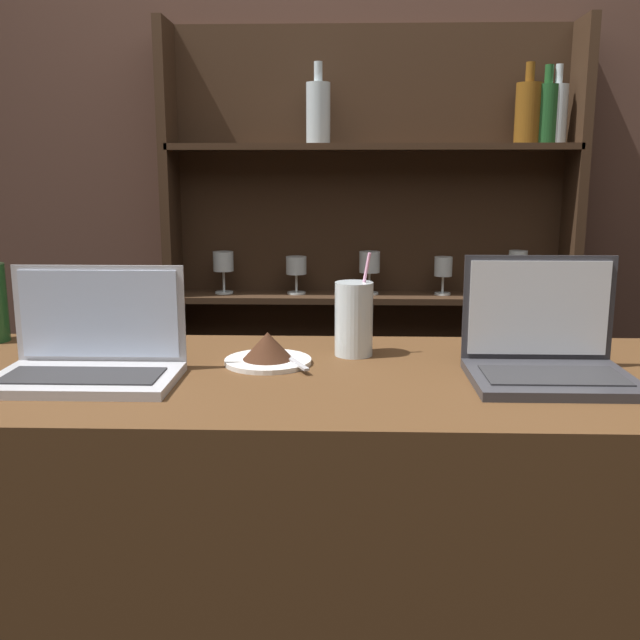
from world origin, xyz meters
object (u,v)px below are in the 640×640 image
Objects in this scene: cake_plate at (268,351)px; water_glass at (353,319)px; laptop_near at (90,355)px; laptop_far at (547,353)px.

cake_plate is 0.82× the size of water_glass.
laptop_near is 0.54m from water_glass.
laptop_far is at bearing 2.23° from laptop_near.
laptop_far reaches higher than cake_plate.
laptop_near is 0.87m from laptop_far.
water_glass is at bearing 155.65° from laptop_far.
laptop_near is at bearing -159.58° from cake_plate.
cake_plate is (-0.55, 0.09, -0.02)m from laptop_far.
laptop_near is 1.86× the size of cake_plate.
laptop_far is (0.87, 0.03, 0.00)m from laptop_near.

